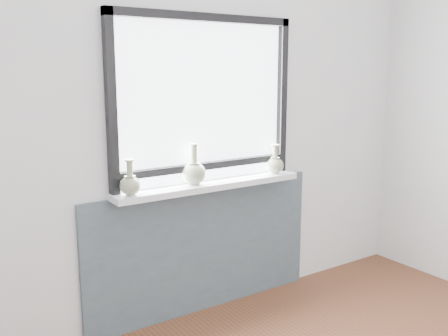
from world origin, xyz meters
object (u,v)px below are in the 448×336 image
windowsill (210,185)px  vase_a (130,184)px  vase_b (194,172)px  vase_c (275,164)px

windowsill → vase_a: vase_a is taller
windowsill → vase_a: size_ratio=6.30×
vase_b → vase_c: (0.64, -0.02, -0.02)m
vase_a → vase_c: (1.09, 0.02, -0.00)m
vase_a → vase_c: bearing=0.8°
vase_a → vase_b: vase_b is taller
vase_a → vase_b: (0.44, 0.03, 0.01)m
windowsill → vase_b: size_ratio=5.10×
vase_b → vase_c: 0.64m
vase_b → vase_c: vase_b is taller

